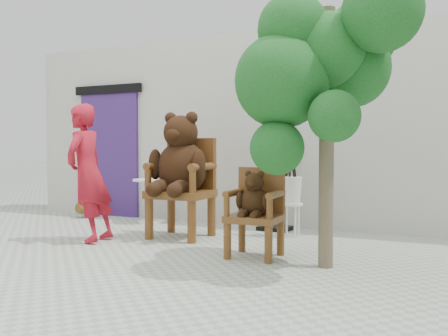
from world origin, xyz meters
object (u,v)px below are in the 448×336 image
at_px(chair_big, 181,167).
at_px(cafe_table, 151,195).
at_px(stool_bucket, 291,189).
at_px(person, 88,173).
at_px(tree, 320,61).
at_px(chair_small, 256,204).
at_px(display_stand, 275,191).

xyz_separation_m(chair_big, cafe_table, (-1.08, 0.93, -0.51)).
bearing_deg(stool_bucket, person, -148.17).
height_order(stool_bucket, tree, tree).
height_order(chair_big, chair_small, chair_big).
distance_m(chair_big, cafe_table, 1.52).
xyz_separation_m(chair_small, person, (-2.26, -0.08, 0.30)).
bearing_deg(cafe_table, tree, -30.09).
distance_m(stool_bucket, tree, 2.23).
height_order(person, stool_bucket, person).
relative_size(chair_small, person, 0.56).
bearing_deg(stool_bucket, cafe_table, 173.71).
height_order(chair_small, stool_bucket, stool_bucket).
xyz_separation_m(stool_bucket, tree, (0.73, -1.56, 1.42)).
distance_m(cafe_table, display_stand, 2.07).
xyz_separation_m(cafe_table, tree, (3.15, -1.82, 1.62)).
xyz_separation_m(chair_big, chair_small, (1.32, -0.67, -0.37)).
bearing_deg(tree, cafe_table, 149.91).
bearing_deg(person, display_stand, 126.08).
relative_size(chair_small, cafe_table, 1.40).
bearing_deg(chair_big, cafe_table, 139.20).
bearing_deg(chair_small, person, -178.07).
xyz_separation_m(chair_small, cafe_table, (-2.40, 1.61, -0.14)).
height_order(person, display_stand, person).
height_order(chair_big, cafe_table, chair_big).
xyz_separation_m(chair_big, tree, (2.07, -0.89, 1.11)).
xyz_separation_m(display_stand, tree, (1.08, -1.93, 1.48)).
bearing_deg(chair_small, cafe_table, 146.22).
distance_m(person, cafe_table, 1.74).
relative_size(person, cafe_table, 2.51).
distance_m(chair_big, display_stand, 1.47).
xyz_separation_m(chair_small, display_stand, (-0.34, 1.71, 0.00)).
bearing_deg(stool_bucket, chair_big, -153.49).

